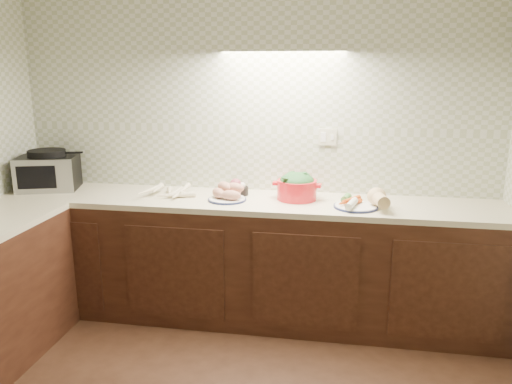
% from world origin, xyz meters
% --- Properties ---
extents(room, '(3.60, 3.60, 2.60)m').
position_xyz_m(room, '(0.00, 0.00, 1.63)').
color(room, black).
rests_on(room, ground).
extents(counter, '(3.60, 3.60, 0.90)m').
position_xyz_m(counter, '(-0.68, 0.68, 0.45)').
color(counter, black).
rests_on(counter, ground).
extents(toaster_oven, '(0.50, 0.44, 0.30)m').
position_xyz_m(toaster_oven, '(-1.56, 1.55, 1.04)').
color(toaster_oven, black).
rests_on(toaster_oven, counter).
extents(parsnip_pile, '(0.37, 0.33, 0.07)m').
position_xyz_m(parsnip_pile, '(-0.64, 1.50, 0.93)').
color(parsnip_pile, beige).
rests_on(parsnip_pile, counter).
extents(sweet_potato_plate, '(0.28, 0.27, 0.12)m').
position_xyz_m(sweet_potato_plate, '(-0.13, 1.46, 0.95)').
color(sweet_potato_plate, '#171E45').
rests_on(sweet_potato_plate, counter).
extents(onion_bowl, '(0.16, 0.16, 0.12)m').
position_xyz_m(onion_bowl, '(-0.09, 1.62, 0.95)').
color(onion_bowl, black).
rests_on(onion_bowl, counter).
extents(dutch_oven, '(0.35, 0.30, 0.20)m').
position_xyz_m(dutch_oven, '(0.35, 1.56, 0.99)').
color(dutch_oven, red).
rests_on(dutch_oven, counter).
extents(veg_plate, '(0.35, 0.32, 0.14)m').
position_xyz_m(veg_plate, '(0.83, 1.43, 0.95)').
color(veg_plate, '#171E45').
rests_on(veg_plate, counter).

